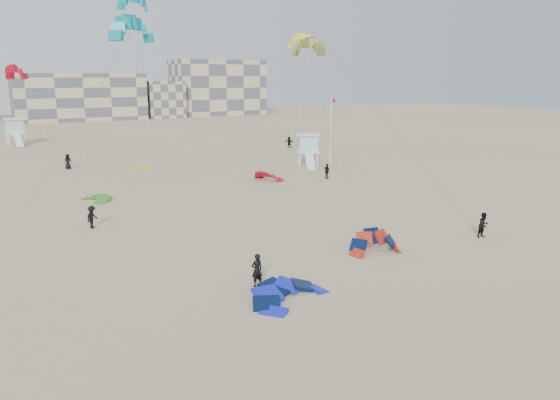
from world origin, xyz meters
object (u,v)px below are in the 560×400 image
kite_ground_orange (375,253)px  kitesurfer_main (257,270)px  kite_ground_blue (289,298)px  lifeguard_tower_near (308,150)px

kite_ground_orange → kitesurfer_main: 9.46m
kite_ground_blue → lifeguard_tower_near: (23.36, 36.17, 2.03)m
lifeguard_tower_near → kite_ground_orange: bearing=-89.3°
kitesurfer_main → lifeguard_tower_near: 41.54m
kite_ground_orange → lifeguard_tower_near: 35.63m
kite_ground_blue → kite_ground_orange: 9.41m
kitesurfer_main → lifeguard_tower_near: (24.05, 33.85, 1.11)m
kite_ground_blue → kite_ground_orange: (8.61, 3.80, 0.00)m
kite_ground_blue → kitesurfer_main: 2.59m
kite_ground_orange → lifeguard_tower_near: size_ratio=0.57×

